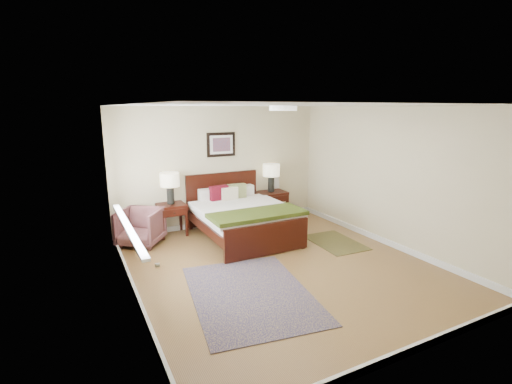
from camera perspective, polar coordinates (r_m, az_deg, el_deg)
floor at (r=6.04m, az=3.81°, el=-11.26°), size 5.00×5.00×0.00m
back_wall at (r=7.86m, az=-5.46°, el=3.88°), size 4.50×0.04×2.50m
front_wall at (r=3.82m, az=23.87°, el=-6.82°), size 4.50×0.04×2.50m
left_wall at (r=4.91m, az=-19.15°, el=-2.19°), size 0.04×5.00×2.50m
right_wall at (r=7.06m, az=19.86°, el=2.16°), size 0.04×5.00×2.50m
ceiling at (r=5.52m, az=4.20°, el=13.18°), size 4.50×5.00×0.02m
window at (r=5.57m, az=-19.75°, el=0.81°), size 0.11×2.72×1.32m
door at (r=3.34m, az=-14.09°, el=-12.19°), size 0.06×1.00×2.18m
ceil_fixture at (r=5.52m, az=4.19°, el=12.82°), size 0.44×0.44×0.08m
bed at (r=7.11m, az=-2.22°, el=-3.11°), size 1.71×2.06×1.11m
wall_art at (r=7.77m, az=-5.38°, el=7.28°), size 0.62×0.05×0.50m
nightstand_left at (r=7.44m, az=-12.86°, el=-2.77°), size 0.53×0.48×0.63m
nightstand_right at (r=8.28m, az=2.37°, el=-1.63°), size 0.65×0.49×0.65m
lamp_left at (r=7.33m, az=-13.12°, el=1.50°), size 0.37×0.37×0.61m
lamp_right at (r=8.15m, az=2.36°, el=3.06°), size 0.37×0.37×0.61m
armchair at (r=7.13m, az=-17.38°, el=-5.15°), size 1.01×1.02×0.67m
rug_persian at (r=5.21m, az=-0.89°, el=-15.32°), size 1.85×2.38×0.01m
rug_navy at (r=7.15m, az=12.10°, el=-7.57°), size 0.83×1.19×0.01m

